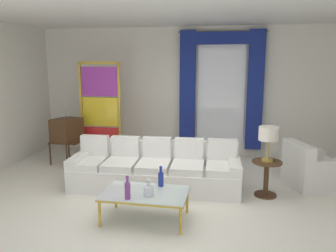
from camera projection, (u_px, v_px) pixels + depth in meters
ground_plane at (162, 201)px, 5.32m from camera, size 16.00×16.00×0.00m
wall_rear at (188, 91)px, 7.99m from camera, size 8.00×0.12×3.00m
ceiling_slab at (171, 11)px, 5.53m from camera, size 8.00×7.60×0.04m
curtained_window at (221, 82)px, 7.64m from camera, size 2.00×0.17×2.70m
couch_white_long at (156, 170)px, 5.89m from camera, size 2.96×1.07×0.86m
coffee_table at (145, 194)px, 4.62m from camera, size 1.17×0.71×0.41m
bottle_blue_decanter at (161, 178)px, 4.82m from camera, size 0.08×0.08×0.30m
bottle_crystal_tall at (128, 190)px, 4.36m from camera, size 0.07×0.07×0.32m
bottle_amber_squat at (149, 190)px, 4.48m from camera, size 0.14×0.14×0.24m
vintage_tv at (67, 131)px, 7.19m from camera, size 0.65×0.71×1.35m
armchair_white at (310, 171)px, 5.92m from camera, size 1.04×1.02×0.80m
stained_glass_divider at (100, 114)px, 7.41m from camera, size 0.95×0.05×2.20m
peacock_figurine at (113, 157)px, 7.04m from camera, size 0.44×0.60×0.50m
round_side_table at (266, 175)px, 5.47m from camera, size 0.48×0.48×0.59m
table_lamp_brass at (269, 135)px, 5.34m from camera, size 0.32×0.32×0.57m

